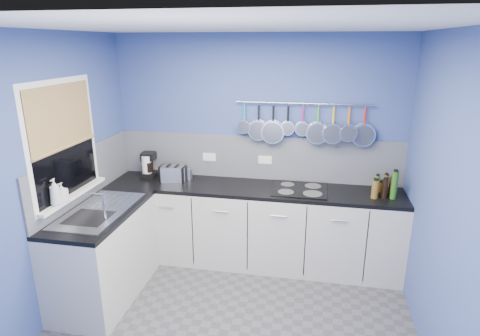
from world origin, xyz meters
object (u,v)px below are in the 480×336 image
(hob, at_px, (300,189))
(canister, at_px, (189,174))
(soap_bottle_b, at_px, (62,192))
(coffee_maker, at_px, (148,165))
(soap_bottle_a, at_px, (55,192))
(toaster, at_px, (173,173))
(paper_towel, at_px, (147,166))

(hob, bearing_deg, canister, 174.32)
(soap_bottle_b, relative_size, hob, 0.30)
(coffee_maker, relative_size, canister, 2.43)
(soap_bottle_a, relative_size, coffee_maker, 0.84)
(toaster, bearing_deg, hob, -18.71)
(soap_bottle_a, height_order, soap_bottle_b, soap_bottle_a)
(toaster, height_order, hob, toaster)
(soap_bottle_a, bearing_deg, coffee_maker, 77.54)
(coffee_maker, bearing_deg, soap_bottle_b, -107.99)
(soap_bottle_b, relative_size, paper_towel, 0.67)
(coffee_maker, height_order, hob, coffee_maker)
(coffee_maker, xyz_separation_m, toaster, (0.33, -0.10, -0.06))
(soap_bottle_a, distance_m, soap_bottle_b, 0.09)
(soap_bottle_a, relative_size, hob, 0.42)
(soap_bottle_a, bearing_deg, canister, 59.24)
(soap_bottle_a, xyz_separation_m, hob, (2.04, 1.17, -0.26))
(toaster, bearing_deg, paper_towel, 150.93)
(toaster, xyz_separation_m, hob, (1.42, -0.03, -0.08))
(soap_bottle_b, bearing_deg, soap_bottle_a, -90.00)
(soap_bottle_a, relative_size, toaster, 0.90)
(coffee_maker, bearing_deg, canister, -4.79)
(coffee_maker, height_order, canister, coffee_maker)
(paper_towel, bearing_deg, toaster, -11.63)
(canister, bearing_deg, hob, -5.68)
(paper_towel, height_order, canister, paper_towel)
(toaster, bearing_deg, canister, 14.11)
(hob, bearing_deg, coffee_maker, 175.84)
(soap_bottle_a, height_order, hob, soap_bottle_a)
(soap_bottle_a, xyz_separation_m, canister, (0.77, 1.30, -0.21))
(soap_bottle_a, xyz_separation_m, paper_towel, (0.28, 1.27, -0.14))
(paper_towel, distance_m, canister, 0.50)
(soap_bottle_b, bearing_deg, toaster, 60.99)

